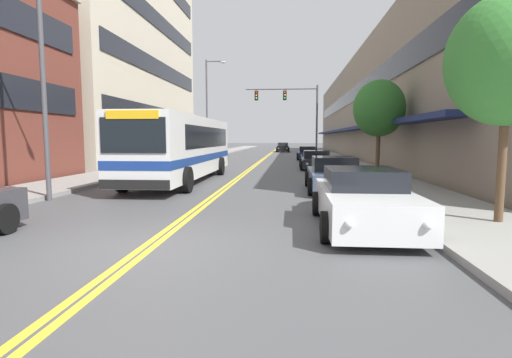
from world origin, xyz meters
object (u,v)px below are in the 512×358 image
(traffic_signal_mast, at_px, (293,107))
(car_black_moving_lead, at_px, (283,148))
(car_slate_blue_parked_right_end, at_px, (334,175))
(car_navy_parked_right_mid, at_px, (307,153))
(street_lamp_left_near, at_px, (50,33))
(street_tree_right_near, at_px, (508,60))
(fire_hydrant, at_px, (380,181))
(car_silver_parked_left_far, at_px, (214,155))
(street_tree_right_mid, at_px, (379,108))
(city_bus, at_px, (183,145))
(street_lamp_left_far, at_px, (209,103))
(car_red_parked_left_mid, at_px, (197,159))
(car_charcoal_parked_right_far, at_px, (316,160))
(car_white_parked_right_foreground, at_px, (363,200))

(traffic_signal_mast, bearing_deg, car_black_moving_lead, 93.74)
(traffic_signal_mast, bearing_deg, car_slate_blue_parked_right_end, -86.30)
(car_navy_parked_right_mid, xyz_separation_m, street_lamp_left_near, (-9.28, -26.46, 4.84))
(car_navy_parked_right_mid, relative_size, street_tree_right_near, 0.88)
(car_slate_blue_parked_right_end, xyz_separation_m, fire_hydrant, (1.53, -1.23, -0.08))
(car_navy_parked_right_mid, relative_size, car_slate_blue_parked_right_end, 0.96)
(car_silver_parked_left_far, height_order, street_tree_right_mid, street_tree_right_mid)
(city_bus, xyz_separation_m, traffic_signal_mast, (5.38, 20.50, 3.39))
(car_black_moving_lead, distance_m, street_lamp_left_far, 23.84)
(city_bus, height_order, car_black_moving_lead, city_bus)
(street_lamp_left_near, distance_m, street_lamp_left_far, 25.42)
(car_black_moving_lead, bearing_deg, street_tree_right_near, -83.28)
(car_red_parked_left_mid, bearing_deg, street_tree_right_near, -59.12)
(traffic_signal_mast, xyz_separation_m, street_tree_right_mid, (4.38, -17.86, -1.50))
(city_bus, relative_size, car_red_parked_left_mid, 2.80)
(street_lamp_left_far, bearing_deg, car_black_moving_lead, 73.54)
(car_black_moving_lead, xyz_separation_m, fire_hydrant, (4.41, -45.65, -0.10))
(car_silver_parked_left_far, distance_m, traffic_signal_mast, 9.08)
(car_charcoal_parked_right_far, xyz_separation_m, traffic_signal_mast, (-1.51, 12.32, 4.54))
(car_navy_parked_right_mid, height_order, car_charcoal_parked_right_far, car_navy_parked_right_mid)
(traffic_signal_mast, bearing_deg, car_silver_parked_left_far, -156.06)
(car_black_moving_lead, bearing_deg, car_navy_parked_right_mid, -82.65)
(city_bus, height_order, fire_hydrant, city_bus)
(car_white_parked_right_foreground, bearing_deg, street_lamp_left_near, 161.34)
(car_silver_parked_left_far, distance_m, fire_hydrant, 23.84)
(car_navy_parked_right_mid, height_order, fire_hydrant, car_navy_parked_right_mid)
(car_slate_blue_parked_right_end, xyz_separation_m, street_lamp_left_near, (-9.42, -3.40, 4.80))
(traffic_signal_mast, bearing_deg, car_red_parked_left_mid, -125.54)
(car_slate_blue_parked_right_end, bearing_deg, car_red_parked_left_mid, 123.04)
(car_red_parked_left_mid, bearing_deg, street_tree_right_mid, -33.87)
(car_silver_parked_left_far, xyz_separation_m, car_navy_parked_right_mid, (8.57, 2.75, 0.02))
(car_slate_blue_parked_right_end, bearing_deg, street_tree_right_near, -64.03)
(car_slate_blue_parked_right_end, bearing_deg, car_silver_parked_left_far, 113.21)
(car_slate_blue_parked_right_end, distance_m, street_lamp_left_near, 11.10)
(car_charcoal_parked_right_far, height_order, traffic_signal_mast, traffic_signal_mast)
(car_charcoal_parked_right_far, height_order, fire_hydrant, car_charcoal_parked_right_far)
(street_tree_right_mid, bearing_deg, car_navy_parked_right_mid, 99.75)
(car_charcoal_parked_right_far, distance_m, street_lamp_left_near, 18.01)
(car_charcoal_parked_right_far, xyz_separation_m, street_lamp_left_far, (-9.49, 10.85, 4.86))
(car_navy_parked_right_mid, distance_m, street_lamp_left_far, 10.60)
(car_red_parked_left_mid, xyz_separation_m, car_charcoal_parked_right_far, (8.71, -2.24, 0.03))
(car_black_moving_lead, xyz_separation_m, traffic_signal_mast, (1.37, -20.92, 4.46))
(city_bus, bearing_deg, car_slate_blue_parked_right_end, -23.48)
(car_white_parked_right_foreground, bearing_deg, traffic_signal_mast, 92.83)
(car_navy_parked_right_mid, relative_size, street_lamp_left_far, 0.48)
(street_tree_right_near, bearing_deg, car_charcoal_parked_right_far, 100.05)
(car_white_parked_right_foreground, distance_m, car_black_moving_lead, 51.07)
(car_navy_parked_right_mid, distance_m, street_tree_right_mid, 17.93)
(city_bus, distance_m, street_lamp_left_near, 7.81)
(car_slate_blue_parked_right_end, bearing_deg, car_white_parked_right_foreground, -90.28)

